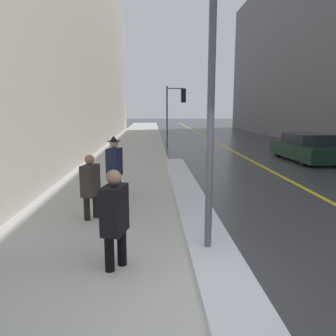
% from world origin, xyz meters
% --- Properties ---
extents(ground_plane, '(160.00, 160.00, 0.00)m').
position_xyz_m(ground_plane, '(0.00, 0.00, 0.00)').
color(ground_plane, '#38383A').
extents(sidewalk_slab, '(4.00, 80.00, 0.01)m').
position_xyz_m(sidewalk_slab, '(-2.00, 15.00, 0.01)').
color(sidewalk_slab, '#B2AFA8').
rests_on(sidewalk_slab, ground).
extents(road_centre_stripe, '(0.16, 80.00, 0.00)m').
position_xyz_m(road_centre_stripe, '(4.00, 15.00, 0.00)').
color(road_centre_stripe, gold).
rests_on(road_centre_stripe, ground).
extents(snow_bank_curb, '(0.83, 12.38, 0.12)m').
position_xyz_m(snow_bank_curb, '(0.25, 5.33, 0.06)').
color(snow_bank_curb, silver).
rests_on(snow_bank_curb, ground).
extents(building_facade_left, '(6.00, 36.00, 13.07)m').
position_xyz_m(building_facade_left, '(-7.00, 20.00, 6.53)').
color(building_facade_left, gray).
rests_on(building_facade_left, ground).
extents(building_facade_right, '(6.00, 36.00, 14.48)m').
position_xyz_m(building_facade_right, '(13.00, 22.00, 7.24)').
color(building_facade_right, slate).
rests_on(building_facade_right, ground).
extents(lamp_post, '(0.28, 0.28, 4.83)m').
position_xyz_m(lamp_post, '(0.17, 1.50, 2.90)').
color(lamp_post, '#515156').
rests_on(lamp_post, ground).
extents(traffic_light_near, '(1.31, 0.41, 3.92)m').
position_xyz_m(traffic_light_near, '(0.86, 18.06, 2.84)').
color(traffic_light_near, '#515156').
rests_on(traffic_light_near, ground).
extents(pedestrian_with_shoulder_bag, '(0.41, 0.75, 1.58)m').
position_xyz_m(pedestrian_with_shoulder_bag, '(-1.35, 1.01, 0.87)').
color(pedestrian_with_shoulder_bag, black).
rests_on(pedestrian_with_shoulder_bag, ground).
extents(pedestrian_trailing, '(0.38, 0.53, 1.48)m').
position_xyz_m(pedestrian_trailing, '(-2.16, 3.37, 0.82)').
color(pedestrian_trailing, black).
rests_on(pedestrian_trailing, ground).
extents(pedestrian_in_fedora, '(0.43, 0.77, 1.73)m').
position_xyz_m(pedestrian_in_fedora, '(-1.83, 5.26, 0.94)').
color(pedestrian_in_fedora, black).
rests_on(pedestrian_in_fedora, ground).
extents(parked_car_dark_green, '(1.99, 4.46, 1.32)m').
position_xyz_m(parked_car_dark_green, '(6.63, 11.46, 0.62)').
color(parked_car_dark_green, black).
rests_on(parked_car_dark_green, ground).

